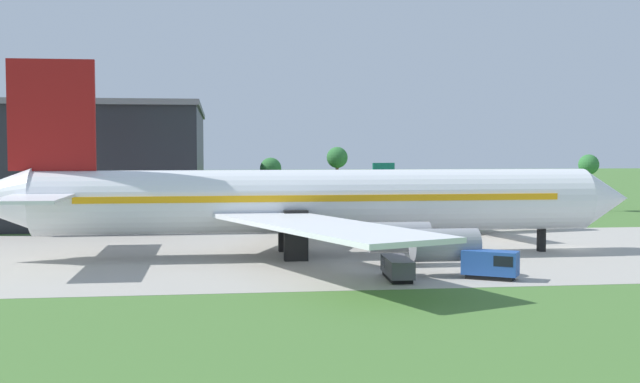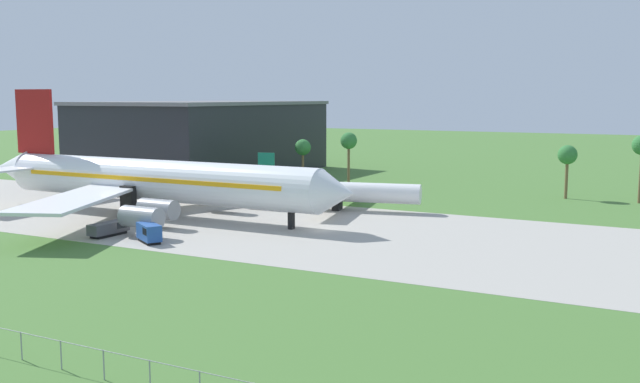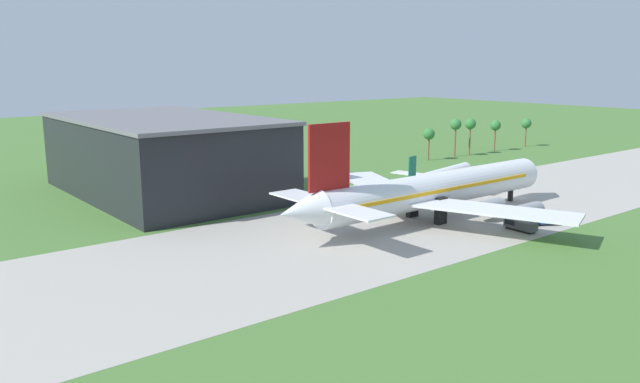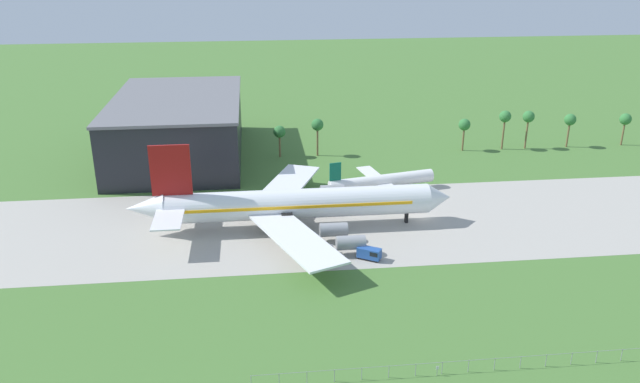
{
  "view_description": "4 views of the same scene",
  "coord_description": "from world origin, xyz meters",
  "px_view_note": "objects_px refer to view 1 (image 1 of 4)",
  "views": [
    {
      "loc": [
        -39.67,
        -84.75,
        11.63
      ],
      "look_at": [
        -28.77,
        -1.22,
        6.79
      ],
      "focal_mm": 45.0,
      "sensor_mm": 36.0,
      "label": 1
    },
    {
      "loc": [
        46.17,
        -89.04,
        18.97
      ],
      "look_at": [
        0.41,
        -1.22,
        5.79
      ],
      "focal_mm": 40.0,
      "sensor_mm": 36.0,
      "label": 2
    },
    {
      "loc": [
        -120.73,
        -80.12,
        29.97
      ],
      "look_at": [
        -57.95,
        -1.22,
        9.08
      ],
      "focal_mm": 35.0,
      "sensor_mm": 36.0,
      "label": 3
    },
    {
      "loc": [
        -38.28,
        -128.29,
        58.81
      ],
      "look_at": [
        -23.41,
        5.0,
        6.0
      ],
      "focal_mm": 35.0,
      "sensor_mm": 36.0,
      "label": 4
    }
  ],
  "objects_px": {
    "regional_aircraft": "(470,210)",
    "baggage_tug": "(492,264)",
    "jet_airliner": "(307,202)",
    "terminal_building": "(93,161)",
    "fuel_truck": "(397,267)"
  },
  "relations": [
    {
      "from": "jet_airliner",
      "to": "terminal_building",
      "type": "bearing_deg",
      "value": 118.47
    },
    {
      "from": "jet_airliner",
      "to": "fuel_truck",
      "type": "distance_m",
      "value": 17.44
    },
    {
      "from": "jet_airliner",
      "to": "regional_aircraft",
      "type": "xyz_separation_m",
      "value": [
        23.82,
        18.88,
        -2.61
      ]
    },
    {
      "from": "fuel_truck",
      "to": "regional_aircraft",
      "type": "bearing_deg",
      "value": 62.77
    },
    {
      "from": "jet_airliner",
      "to": "fuel_truck",
      "type": "height_order",
      "value": "jet_airliner"
    },
    {
      "from": "jet_airliner",
      "to": "regional_aircraft",
      "type": "distance_m",
      "value": 30.51
    },
    {
      "from": "jet_airliner",
      "to": "baggage_tug",
      "type": "relative_size",
      "value": 14.13
    },
    {
      "from": "jet_airliner",
      "to": "terminal_building",
      "type": "distance_m",
      "value": 63.13
    },
    {
      "from": "jet_airliner",
      "to": "baggage_tug",
      "type": "height_order",
      "value": "jet_airliner"
    },
    {
      "from": "baggage_tug",
      "to": "fuel_truck",
      "type": "xyz_separation_m",
      "value": [
        -8.15,
        1.29,
        -0.3
      ]
    },
    {
      "from": "regional_aircraft",
      "to": "baggage_tug",
      "type": "distance_m",
      "value": 37.17
    },
    {
      "from": "regional_aircraft",
      "to": "terminal_building",
      "type": "relative_size",
      "value": 0.46
    },
    {
      "from": "fuel_truck",
      "to": "jet_airliner",
      "type": "bearing_deg",
      "value": 111.05
    },
    {
      "from": "baggage_tug",
      "to": "terminal_building",
      "type": "xyz_separation_m",
      "value": [
        -44.24,
        72.4,
        7.6
      ]
    },
    {
      "from": "regional_aircraft",
      "to": "fuel_truck",
      "type": "height_order",
      "value": "regional_aircraft"
    }
  ]
}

